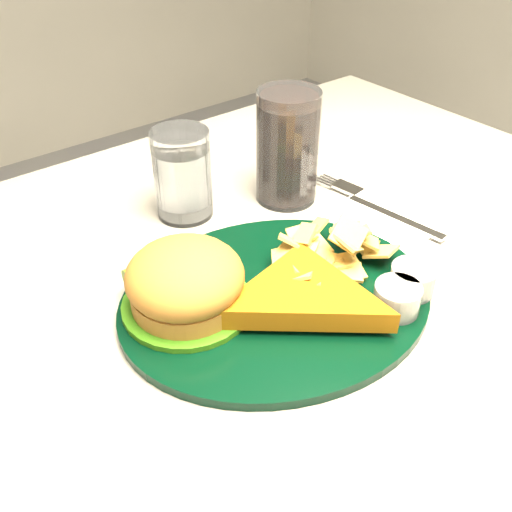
{
  "coord_description": "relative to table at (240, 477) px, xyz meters",
  "views": [
    {
      "loc": [
        -0.29,
        -0.4,
        1.16
      ],
      "look_at": [
        0.01,
        -0.02,
        0.8
      ],
      "focal_mm": 40.0,
      "sensor_mm": 36.0,
      "label": 1
    }
  ],
  "objects": [
    {
      "name": "fork_napkin",
      "position": [
        0.24,
        -0.01,
        0.38
      ],
      "size": [
        0.16,
        0.2,
        0.01
      ],
      "primitive_type": null,
      "rotation": [
        0.0,
        0.0,
        0.14
      ],
      "color": "white",
      "rests_on": "table"
    },
    {
      "name": "dinner_plate",
      "position": [
        0.02,
        -0.05,
        0.41
      ],
      "size": [
        0.4,
        0.36,
        0.08
      ],
      "primitive_type": null,
      "rotation": [
        0.0,
        0.0,
        -0.26
      ],
      "color": "black",
      "rests_on": "table"
    },
    {
      "name": "water_glass",
      "position": [
        0.04,
        0.16,
        0.43
      ],
      "size": [
        0.08,
        0.08,
        0.12
      ],
      "primitive_type": "cylinder",
      "rotation": [
        0.0,
        0.0,
        -0.06
      ],
      "color": "silver",
      "rests_on": "table"
    },
    {
      "name": "table",
      "position": [
        0.0,
        0.0,
        0.0
      ],
      "size": [
        1.2,
        0.8,
        0.75
      ],
      "primitive_type": null,
      "color": "#9B968C",
      "rests_on": "ground"
    },
    {
      "name": "cola_glass",
      "position": [
        0.17,
        0.11,
        0.45
      ],
      "size": [
        0.08,
        0.08,
        0.15
      ],
      "primitive_type": "cylinder",
      "rotation": [
        0.0,
        0.0,
        0.02
      ],
      "color": "black",
      "rests_on": "table"
    }
  ]
}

